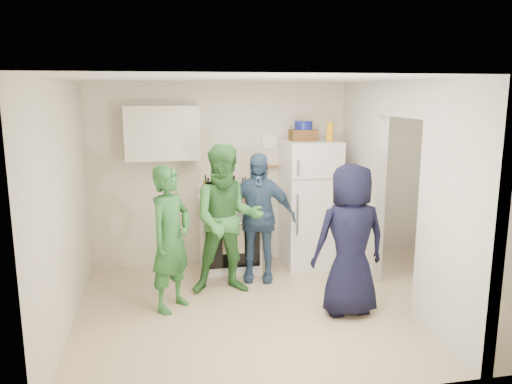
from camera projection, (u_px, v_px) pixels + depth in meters
floor at (296, 306)px, 5.62m from camera, size 4.80×4.80×0.00m
wall_back at (265, 173)px, 7.01m from camera, size 4.80×0.00×4.80m
wall_front at (359, 244)px, 3.74m from camera, size 4.80×0.00×4.80m
wall_left at (63, 208)px, 4.92m from camera, size 0.00×3.40×3.40m
wall_right at (496, 190)px, 5.82m from camera, size 0.00×3.40×3.40m
ceiling at (299, 79)px, 5.13m from camera, size 4.80×4.80×0.00m
partition_pier_back at (362, 177)px, 6.65m from camera, size 0.12×1.20×2.50m
partition_pier_front at (457, 217)px, 4.54m from camera, size 0.12×1.20×2.50m
partition_header at (406, 99)px, 5.39m from camera, size 0.12×1.00×0.40m
stove at (229, 234)px, 6.74m from camera, size 0.81×0.68×0.97m
upper_cabinet at (162, 133)px, 6.46m from camera, size 0.95×0.34×0.70m
fridge at (310, 204)px, 6.84m from camera, size 0.71×0.69×1.73m
wicker_basket at (303, 135)px, 6.69m from camera, size 0.35×0.25×0.15m
blue_bowl at (303, 125)px, 6.66m from camera, size 0.24×0.24×0.11m
yellow_cup_stack_top at (330, 132)px, 6.59m from camera, size 0.09×0.09×0.25m
wall_clock at (269, 141)px, 6.91m from camera, size 0.22×0.02×0.22m
spice_shelf at (266, 167)px, 6.94m from camera, size 0.35×0.08×0.03m
nook_window at (487, 154)px, 5.93m from camera, size 0.03×0.70×0.80m
nook_window_frame at (485, 154)px, 5.93m from camera, size 0.04×0.76×0.86m
nook_valance at (486, 124)px, 5.85m from camera, size 0.04×0.82×0.18m
yellow_cup_stack_stove at (222, 194)px, 6.38m from camera, size 0.09×0.09×0.25m
red_cup at (248, 197)px, 6.48m from camera, size 0.09×0.09×0.12m
person_green_left at (171, 239)px, 5.42m from camera, size 0.67×0.69×1.60m
person_green_center at (227, 220)px, 5.88m from camera, size 0.90×0.72×1.78m
person_denim at (257, 217)px, 6.29m from camera, size 1.03×0.63×1.64m
person_navy at (350, 240)px, 5.30m from camera, size 0.83×0.56×1.65m
person_nook at (440, 219)px, 6.39m from camera, size 0.72×1.08×1.55m
bottle_a at (206, 187)px, 6.65m from camera, size 0.06×0.06×0.32m
bottle_b at (216, 190)px, 6.51m from camera, size 0.08×0.08×0.30m
bottle_c at (222, 187)px, 6.74m from camera, size 0.07×0.07×0.27m
bottle_d at (231, 190)px, 6.58m from camera, size 0.06×0.06×0.27m
bottle_e at (234, 186)px, 6.81m from camera, size 0.07×0.07×0.29m
bottle_f at (243, 188)px, 6.66m from camera, size 0.07×0.07×0.28m
bottle_g at (245, 187)px, 6.79m from camera, size 0.06×0.06×0.27m
bottle_h at (208, 190)px, 6.44m from camera, size 0.08×0.08×0.32m
bottle_i at (230, 187)px, 6.70m from camera, size 0.07×0.07×0.30m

